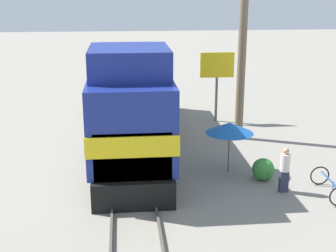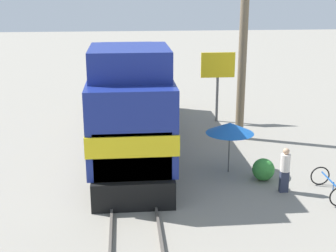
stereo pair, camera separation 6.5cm
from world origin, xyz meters
name	(u,v)px [view 1 (the left image)]	position (x,y,z in m)	size (l,w,h in m)	color
ground_plane	(131,161)	(0.00, 0.00, 0.00)	(120.00, 120.00, 0.00)	gray
rail_near	(114,160)	(-0.72, 0.00, 0.07)	(0.08, 42.12, 0.15)	#4C4742
rail_far	(148,159)	(0.72, 0.00, 0.07)	(0.08, 42.12, 0.15)	#4C4742
locomotive	(129,101)	(0.00, 2.06, 2.10)	(3.02, 14.22, 4.98)	black
utility_pole	(243,22)	(5.24, 2.69, 5.49)	(1.80, 0.39, 10.86)	#726047
vendor_umbrella	(230,128)	(3.79, -1.50, 1.81)	(1.86, 1.86, 2.02)	#4C4C4C
billboard_sign	(217,70)	(4.73, 5.72, 2.78)	(1.81, 0.12, 3.73)	#595959
shrub_cluster	(263,169)	(4.92, -2.42, 0.42)	(0.84, 0.84, 0.84)	#388C38
person_bystander	(285,168)	(5.34, -3.52, 0.89)	(0.34, 0.34, 1.64)	#2D3347
bicycle	(329,185)	(6.83, -3.97, 0.37)	(0.79, 1.86, 0.72)	black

